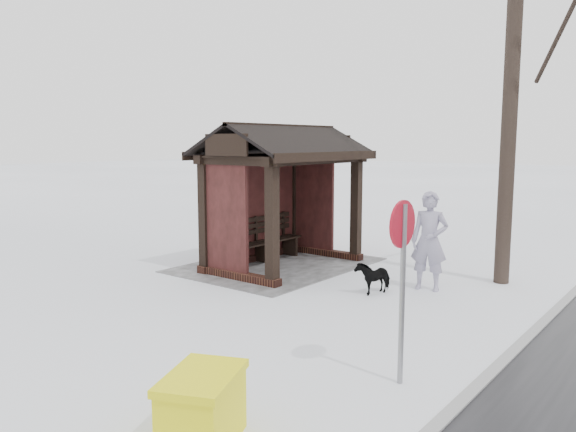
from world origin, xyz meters
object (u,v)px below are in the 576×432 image
at_px(dog, 373,277).
at_px(road_sign, 402,251).
at_px(bus_shelter, 279,168).
at_px(grit_bin, 202,409).
at_px(pedestrian, 429,241).

relative_size(dog, road_sign, 0.33).
height_order(dog, road_sign, road_sign).
relative_size(bus_shelter, dog, 5.16).
bearing_deg(road_sign, grit_bin, -17.20).
xyz_separation_m(grit_bin, road_sign, (-2.29, 0.79, 1.19)).
bearing_deg(dog, grit_bin, -61.97).
relative_size(bus_shelter, road_sign, 1.72).
height_order(pedestrian, grit_bin, pedestrian).
distance_m(bus_shelter, road_sign, 6.28).
bearing_deg(dog, road_sign, -42.00).
bearing_deg(pedestrian, grit_bin, -96.23).
xyz_separation_m(pedestrian, road_sign, (4.01, 1.44, 0.62)).
relative_size(pedestrian, grit_bin, 1.75).
bearing_deg(road_sign, bus_shelter, -126.59).
height_order(bus_shelter, road_sign, bus_shelter).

